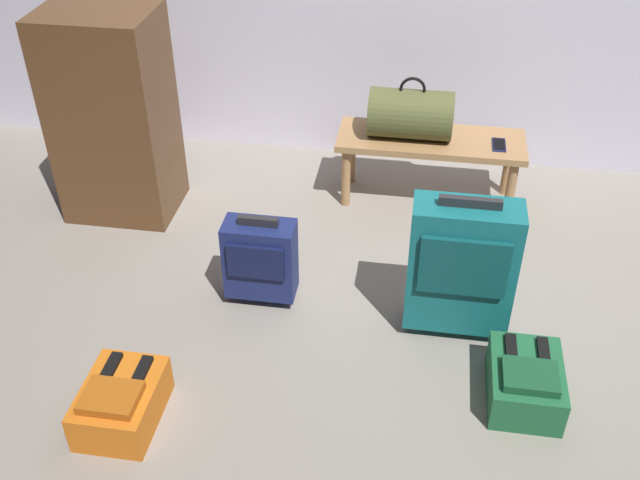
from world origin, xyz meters
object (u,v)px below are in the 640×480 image
(backpack_green, at_px, (525,381))
(side_cabinet, at_px, (113,116))
(duffel_bag_olive, at_px, (411,114))
(suitcase_small_navy, at_px, (260,259))
(cell_phone, at_px, (499,145))
(bench, at_px, (430,147))
(suitcase_upright_teal, at_px, (462,266))
(backpack_orange, at_px, (121,402))

(backpack_green, distance_m, side_cabinet, 2.39)
(duffel_bag_olive, bearing_deg, suitcase_small_navy, -121.01)
(cell_phone, bearing_deg, side_cabinet, -171.32)
(cell_phone, relative_size, suitcase_small_navy, 0.31)
(suitcase_small_navy, xyz_separation_m, backpack_green, (1.16, -0.43, -0.15))
(bench, distance_m, suitcase_small_navy, 1.23)
(suitcase_upright_teal, distance_m, suitcase_small_navy, 0.89)
(cell_phone, bearing_deg, backpack_orange, -129.67)
(duffel_bag_olive, bearing_deg, cell_phone, -3.81)
(bench, distance_m, cell_phone, 0.36)
(suitcase_upright_teal, bearing_deg, suitcase_small_navy, 176.01)
(suitcase_small_navy, height_order, backpack_green, suitcase_small_navy)
(duffel_bag_olive, relative_size, suitcase_upright_teal, 0.64)
(suitcase_small_navy, bearing_deg, backpack_green, -20.43)
(bench, bearing_deg, backpack_green, -72.79)
(suitcase_small_navy, relative_size, side_cabinet, 0.42)
(duffel_bag_olive, distance_m, side_cabinet, 1.55)
(bench, height_order, cell_phone, cell_phone)
(duffel_bag_olive, distance_m, suitcase_small_navy, 1.20)
(bench, relative_size, backpack_green, 2.63)
(bench, relative_size, backpack_orange, 2.63)
(side_cabinet, bearing_deg, suitcase_small_navy, -36.20)
(backpack_orange, height_order, side_cabinet, side_cabinet)
(duffel_bag_olive, relative_size, side_cabinet, 0.40)
(duffel_bag_olive, xyz_separation_m, suitcase_small_navy, (-0.60, -1.00, -0.28))
(cell_phone, bearing_deg, suitcase_upright_teal, -100.44)
(suitcase_upright_teal, height_order, backpack_orange, suitcase_upright_teal)
(suitcase_upright_teal, xyz_separation_m, side_cabinet, (-1.79, 0.73, 0.20))
(duffel_bag_olive, relative_size, suitcase_small_navy, 0.96)
(duffel_bag_olive, bearing_deg, backpack_green, -68.55)
(suitcase_small_navy, xyz_separation_m, backpack_orange, (-0.38, -0.78, -0.15))
(duffel_bag_olive, xyz_separation_m, cell_phone, (0.47, -0.03, -0.13))
(suitcase_upright_teal, relative_size, suitcase_small_navy, 1.49)
(side_cabinet, bearing_deg, bench, 11.61)
(bench, xyz_separation_m, side_cabinet, (-1.63, -0.33, 0.23))
(duffel_bag_olive, xyz_separation_m, side_cabinet, (-1.51, -0.33, 0.04))
(suitcase_upright_teal, distance_m, backpack_orange, 1.48)
(cell_phone, distance_m, backpack_green, 1.43)
(backpack_green, bearing_deg, cell_phone, 93.63)
(backpack_orange, bearing_deg, side_cabinet, 110.17)
(backpack_orange, bearing_deg, cell_phone, 50.33)
(duffel_bag_olive, height_order, cell_phone, duffel_bag_olive)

